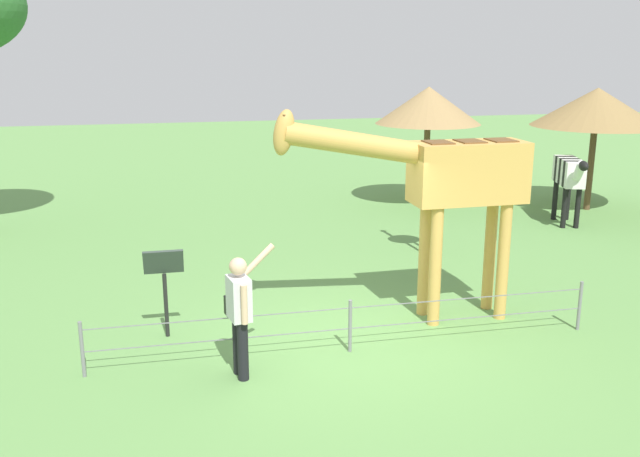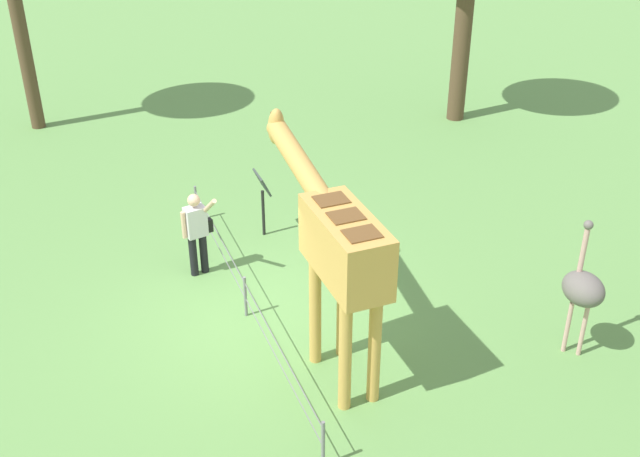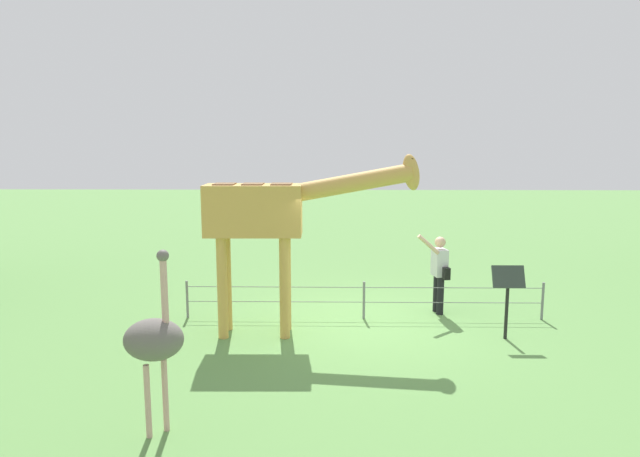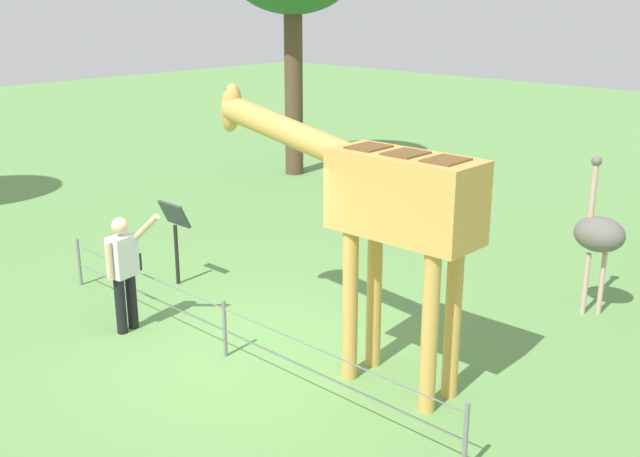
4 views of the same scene
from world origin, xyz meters
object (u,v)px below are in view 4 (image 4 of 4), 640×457
(visitor, at_px, (124,267))
(info_sign, at_px, (175,225))
(giraffe, at_px, (380,201))
(ostrich, at_px, (599,234))

(visitor, distance_m, info_sign, 1.74)
(visitor, bearing_deg, giraffe, -158.38)
(ostrich, relative_size, info_sign, 1.70)
(visitor, height_order, ostrich, ostrich)
(info_sign, bearing_deg, giraffe, 177.35)
(giraffe, xyz_separation_m, ostrich, (-1.02, -3.52, -0.98))
(info_sign, bearing_deg, visitor, 121.69)
(ostrich, bearing_deg, giraffe, 73.85)
(ostrich, bearing_deg, info_sign, 32.74)
(giraffe, height_order, ostrich, giraffe)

